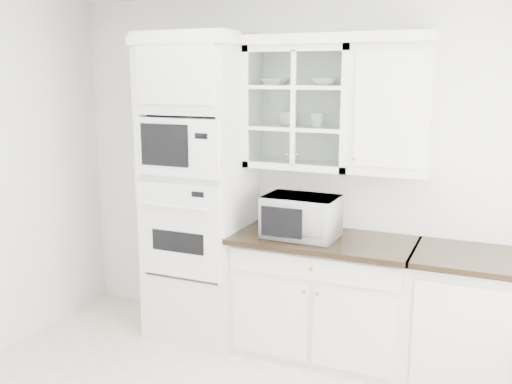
% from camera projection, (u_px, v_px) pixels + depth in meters
% --- Properties ---
extents(room_shell, '(4.00, 3.50, 2.70)m').
position_uv_depth(room_shell, '(229.00, 131.00, 3.21)').
color(room_shell, white).
rests_on(room_shell, ground).
extents(oven_column, '(0.76, 0.68, 2.40)m').
position_uv_depth(oven_column, '(199.00, 189.00, 4.51)').
color(oven_column, silver).
rests_on(oven_column, ground).
extents(base_cabinet_run, '(1.32, 0.67, 0.92)m').
position_uv_depth(base_cabinet_run, '(323.00, 295.00, 4.28)').
color(base_cabinet_run, silver).
rests_on(base_cabinet_run, ground).
extents(extra_base_cabinet, '(0.72, 0.67, 0.92)m').
position_uv_depth(extra_base_cabinet, '(464.00, 317.00, 3.89)').
color(extra_base_cabinet, silver).
rests_on(extra_base_cabinet, ground).
extents(upper_cabinet_glass, '(0.80, 0.33, 0.90)m').
position_uv_depth(upper_cabinet_glass, '(301.00, 108.00, 4.23)').
color(upper_cabinet_glass, silver).
rests_on(upper_cabinet_glass, room_shell).
extents(upper_cabinet_solid, '(0.55, 0.33, 0.90)m').
position_uv_depth(upper_cabinet_solid, '(393.00, 110.00, 3.96)').
color(upper_cabinet_solid, silver).
rests_on(upper_cabinet_solid, room_shell).
extents(crown_molding, '(2.14, 0.38, 0.07)m').
position_uv_depth(crown_molding, '(287.00, 40.00, 4.15)').
color(crown_molding, white).
rests_on(crown_molding, room_shell).
extents(countertop_microwave, '(0.54, 0.45, 0.31)m').
position_uv_depth(countertop_microwave, '(302.00, 216.00, 4.18)').
color(countertop_microwave, white).
rests_on(countertop_microwave, base_cabinet_run).
extents(bowl_a, '(0.21, 0.21, 0.05)m').
position_uv_depth(bowl_a, '(275.00, 82.00, 4.25)').
color(bowl_a, white).
rests_on(bowl_a, upper_cabinet_glass).
extents(bowl_b, '(0.23, 0.23, 0.06)m').
position_uv_depth(bowl_b, '(324.00, 82.00, 4.11)').
color(bowl_b, white).
rests_on(bowl_b, upper_cabinet_glass).
extents(cup_a, '(0.16, 0.16, 0.11)m').
position_uv_depth(cup_a, '(288.00, 119.00, 4.30)').
color(cup_a, white).
rests_on(cup_a, upper_cabinet_glass).
extents(cup_b, '(0.12, 0.12, 0.11)m').
position_uv_depth(cup_b, '(318.00, 120.00, 4.20)').
color(cup_b, white).
rests_on(cup_b, upper_cabinet_glass).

